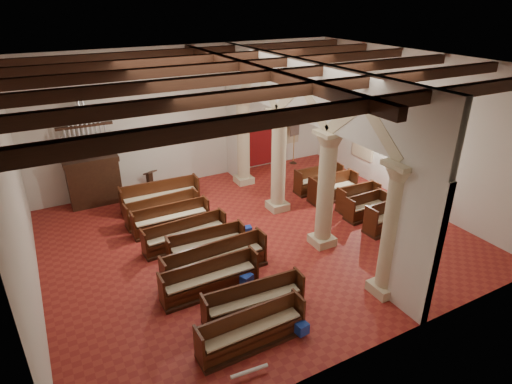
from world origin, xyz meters
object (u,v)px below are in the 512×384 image
object	(u,v)px
lectern	(150,185)
processional_banner	(294,148)
nave_pew_0	(252,334)
aisle_pew_0	(389,220)
pipe_organ	(92,172)

from	to	relation	value
lectern	processional_banner	world-z (taller)	processional_banner
lectern	nave_pew_0	size ratio (longest dim) A/B	0.42
processional_banner	nave_pew_0	distance (m)	12.61
processional_banner	aisle_pew_0	distance (m)	7.36
pipe_organ	lectern	xyz separation A→B (m)	(2.18, -0.31, -0.89)
pipe_organ	nave_pew_0	size ratio (longest dim) A/B	1.57
processional_banner	nave_pew_0	size ratio (longest dim) A/B	0.92
pipe_organ	aisle_pew_0	xyz separation A→B (m)	(9.05, -7.33, -1.00)
pipe_organ	lectern	bearing A→B (deg)	-8.04
aisle_pew_0	nave_pew_0	bearing A→B (deg)	-161.82
nave_pew_0	lectern	bearing A→B (deg)	87.97
processional_banner	nave_pew_0	xyz separation A→B (m)	(-7.68, -10.00, -0.49)
nave_pew_0	pipe_organ	bearing A→B (deg)	100.37
nave_pew_0	aisle_pew_0	bearing A→B (deg)	19.91
nave_pew_0	aisle_pew_0	xyz separation A→B (m)	(7.09, 2.67, 0.04)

